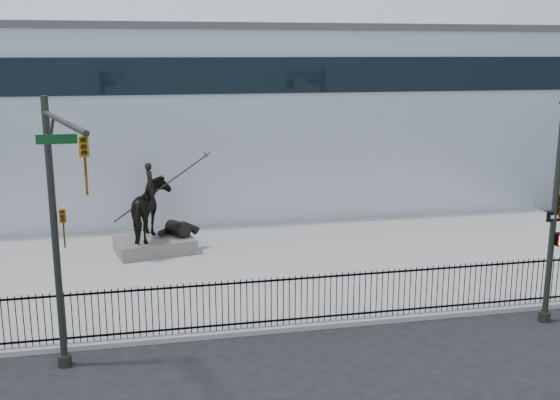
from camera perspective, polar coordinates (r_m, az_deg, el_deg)
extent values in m
plane|color=black|center=(18.84, 3.92, -12.45)|extent=(120.00, 120.00, 0.00)
cube|color=gray|center=(25.14, -0.45, -5.66)|extent=(30.00, 12.00, 0.15)
cube|color=#B5BDC5|center=(36.85, -4.54, 7.24)|extent=(44.00, 14.00, 9.00)
cube|color=black|center=(19.82, 2.93, -10.17)|extent=(22.00, 0.05, 0.05)
cube|color=black|center=(19.36, 2.97, -6.76)|extent=(22.00, 0.05, 0.05)
cube|color=black|center=(19.59, 2.95, -8.55)|extent=(22.00, 0.03, 1.50)
cube|color=#5E5B56|center=(26.86, -10.84, -3.88)|extent=(3.34, 2.62, 0.56)
imported|color=black|center=(26.48, -10.97, -0.84)|extent=(2.46, 2.73, 2.38)
imported|color=black|center=(26.23, -11.27, 1.45)|extent=(0.50, 0.65, 1.61)
cylinder|color=black|center=(26.37, -10.36, 1.01)|extent=(3.75, 0.84, 2.42)
cylinder|color=#262924|center=(18.48, -18.24, -13.11)|extent=(0.36, 0.36, 0.30)
cylinder|color=#262924|center=(17.32, -19.00, -3.06)|extent=(0.18, 0.18, 7.00)
cylinder|color=#262924|center=(14.61, -18.49, 6.56)|extent=(1.47, 4.84, 0.12)
imported|color=#A87012|center=(12.53, -16.60, 2.85)|extent=(0.18, 0.22, 1.10)
imported|color=#A87012|center=(17.24, -18.33, -2.39)|extent=(0.16, 0.20, 1.00)
cube|color=#0C3F19|center=(15.61, -18.88, 5.03)|extent=(0.90, 0.03, 0.22)
cylinder|color=#262924|center=(21.79, 22.03, -9.38)|extent=(0.36, 0.36, 0.30)
cylinder|color=#262924|center=(20.82, 22.79, -0.78)|extent=(0.18, 0.18, 7.00)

